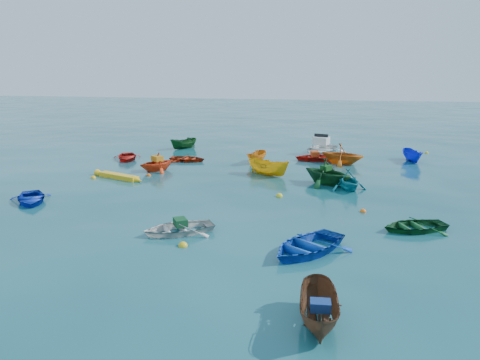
% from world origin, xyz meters
% --- Properties ---
extents(ground, '(160.00, 160.00, 0.00)m').
position_xyz_m(ground, '(0.00, 0.00, 0.00)').
color(ground, '#093D43').
rests_on(ground, ground).
extents(dinghy_blue_sw, '(3.41, 3.61, 0.61)m').
position_xyz_m(dinghy_blue_sw, '(-10.27, -0.41, 0.00)').
color(dinghy_blue_sw, '#0E2DB2').
rests_on(dinghy_blue_sw, ground).
extents(dinghy_white_near, '(3.76, 3.50, 0.63)m').
position_xyz_m(dinghy_white_near, '(-1.07, -3.39, 0.00)').
color(dinghy_white_near, silver).
rests_on(dinghy_white_near, ground).
extents(sampan_brown_mid, '(1.32, 3.04, 1.15)m').
position_xyz_m(sampan_brown_mid, '(5.16, -9.77, 0.00)').
color(sampan_brown_mid, '#55331E').
rests_on(sampan_brown_mid, ground).
extents(dinghy_blue_se, '(4.22, 4.50, 0.76)m').
position_xyz_m(dinghy_blue_se, '(4.52, -4.49, 0.00)').
color(dinghy_blue_se, '#0E44B3').
rests_on(dinghy_blue_se, ground).
extents(dinghy_orange_w, '(3.34, 3.41, 1.36)m').
position_xyz_m(dinghy_orange_w, '(-6.46, 8.13, 0.00)').
color(dinghy_orange_w, red).
rests_on(dinghy_orange_w, ground).
extents(sampan_yellow_mid, '(3.34, 2.50, 1.22)m').
position_xyz_m(sampan_yellow_mid, '(1.28, 8.32, 0.00)').
color(sampan_yellow_mid, gold).
rests_on(sampan_yellow_mid, ground).
extents(dinghy_green_e, '(3.49, 3.05, 0.60)m').
position_xyz_m(dinghy_green_e, '(9.01, -1.05, 0.00)').
color(dinghy_green_e, '#125024').
rests_on(dinghy_green_e, ground).
extents(dinghy_cyan_se, '(2.88, 3.07, 1.29)m').
position_xyz_m(dinghy_cyan_se, '(6.36, 5.62, 0.00)').
color(dinghy_cyan_se, teal).
rests_on(dinghy_cyan_se, ground).
extents(dinghy_red_nw, '(2.87, 2.15, 0.57)m').
position_xyz_m(dinghy_red_nw, '(-5.40, 11.76, 0.00)').
color(dinghy_red_nw, '#9F280D').
rests_on(dinghy_red_nw, ground).
extents(sampan_orange_n, '(1.60, 2.74, 1.00)m').
position_xyz_m(sampan_orange_n, '(-0.14, 12.16, 0.00)').
color(sampan_orange_n, orange).
rests_on(sampan_orange_n, ground).
extents(dinghy_green_n, '(4.32, 4.20, 1.73)m').
position_xyz_m(dinghy_green_n, '(5.11, 6.55, 0.00)').
color(dinghy_green_n, '#0F441E').
rests_on(dinghy_green_n, ground).
extents(dinghy_red_ne, '(3.64, 2.93, 0.67)m').
position_xyz_m(dinghy_red_ne, '(4.18, 13.94, 0.00)').
color(dinghy_red_ne, red).
rests_on(dinghy_red_ne, ground).
extents(sampan_blue_far, '(1.55, 2.86, 1.05)m').
position_xyz_m(sampan_blue_far, '(11.34, 14.97, 0.00)').
color(sampan_blue_far, '#1020D3').
rests_on(sampan_blue_far, ground).
extents(dinghy_red_far, '(3.16, 3.58, 0.62)m').
position_xyz_m(dinghy_red_far, '(-10.17, 11.42, 0.00)').
color(dinghy_red_far, red).
rests_on(dinghy_red_far, ground).
extents(dinghy_orange_far, '(3.78, 3.50, 1.64)m').
position_xyz_m(dinghy_orange_far, '(6.12, 13.02, 0.00)').
color(dinghy_orange_far, '#BF5A12').
rests_on(dinghy_orange_far, ground).
extents(sampan_green_far, '(2.43, 2.78, 1.05)m').
position_xyz_m(sampan_green_far, '(-7.38, 17.01, 0.00)').
color(sampan_green_far, '#104417').
rests_on(sampan_green_far, ground).
extents(kayak_yellow, '(3.74, 1.93, 0.38)m').
position_xyz_m(kayak_yellow, '(-8.05, 5.51, 0.00)').
color(kayak_yellow, yellow).
rests_on(kayak_yellow, ground).
extents(motorboat_white, '(4.65, 5.51, 1.57)m').
position_xyz_m(motorboat_white, '(4.45, 16.69, 0.00)').
color(motorboat_white, white).
rests_on(motorboat_white, ground).
extents(tarp_green_a, '(0.79, 0.84, 0.32)m').
position_xyz_m(tarp_green_a, '(-0.98, -3.34, 0.48)').
color(tarp_green_a, '#114724').
rests_on(tarp_green_a, dinghy_white_near).
extents(tarp_blue_a, '(0.59, 0.46, 0.27)m').
position_xyz_m(tarp_blue_a, '(5.17, -9.92, 0.71)').
color(tarp_blue_a, navy).
rests_on(tarp_blue_a, sampan_brown_mid).
extents(tarp_orange_a, '(0.93, 0.90, 0.36)m').
position_xyz_m(tarp_orange_a, '(-6.43, 8.17, 0.86)').
color(tarp_orange_a, orange).
rests_on(tarp_orange_a, dinghy_orange_w).
extents(tarp_green_b, '(0.74, 0.78, 0.30)m').
position_xyz_m(tarp_green_b, '(5.03, 6.61, 1.02)').
color(tarp_green_b, '#134D18').
rests_on(tarp_green_b, dinghy_green_n).
extents(tarp_orange_b, '(0.71, 0.85, 0.36)m').
position_xyz_m(tarp_orange_b, '(4.08, 13.92, 0.52)').
color(tarp_orange_b, '#C64014').
rests_on(tarp_orange_b, dinghy_red_ne).
extents(buoy_ye_a, '(0.38, 0.38, 0.38)m').
position_xyz_m(buoy_ye_a, '(-0.40, -4.82, 0.00)').
color(buoy_ye_a, gold).
rests_on(buoy_ye_a, ground).
extents(buoy_or_b, '(0.31, 0.31, 0.31)m').
position_xyz_m(buoy_or_b, '(6.97, 1.26, 0.00)').
color(buoy_or_b, '#FF630D').
rests_on(buoy_or_b, ground).
extents(buoy_ye_b, '(0.34, 0.34, 0.34)m').
position_xyz_m(buoy_ye_b, '(-9.70, 5.26, 0.00)').
color(buoy_ye_b, gold).
rests_on(buoy_ye_b, ground).
extents(buoy_or_c, '(0.31, 0.31, 0.31)m').
position_xyz_m(buoy_or_c, '(-6.44, 6.56, 0.00)').
color(buoy_or_c, '#D24E0B').
rests_on(buoy_or_c, ground).
extents(buoy_ye_c, '(0.38, 0.38, 0.38)m').
position_xyz_m(buoy_ye_c, '(2.57, 3.25, 0.00)').
color(buoy_ye_c, yellow).
rests_on(buoy_ye_c, ground).
extents(buoy_or_d, '(0.31, 0.31, 0.31)m').
position_xyz_m(buoy_or_d, '(4.86, 9.03, 0.00)').
color(buoy_or_d, '#FF590D').
rests_on(buoy_or_d, ground).
extents(buoy_ye_d, '(0.37, 0.37, 0.37)m').
position_xyz_m(buoy_ye_d, '(-6.65, 11.67, 0.00)').
color(buoy_ye_d, yellow).
rests_on(buoy_ye_d, ground).
extents(buoy_or_e, '(0.33, 0.33, 0.33)m').
position_xyz_m(buoy_or_e, '(-0.34, 12.67, 0.00)').
color(buoy_or_e, orange).
rests_on(buoy_or_e, ground).
extents(buoy_ye_e, '(0.30, 0.30, 0.30)m').
position_xyz_m(buoy_ye_e, '(13.08, 18.81, 0.00)').
color(buoy_ye_e, yellow).
rests_on(buoy_ye_e, ground).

